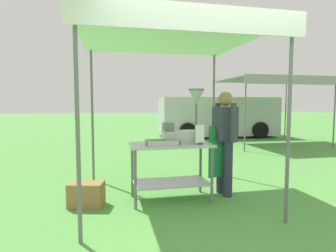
{
  "coord_description": "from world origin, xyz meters",
  "views": [
    {
      "loc": [
        -1.14,
        -2.69,
        1.43
      ],
      "look_at": [
        -0.27,
        1.4,
        1.09
      ],
      "focal_mm": 29.41,
      "sensor_mm": 36.0,
      "label": 1
    }
  ],
  "objects": [
    {
      "name": "donut_tray",
      "position": [
        -0.42,
        1.09,
        0.87
      ],
      "size": [
        0.47,
        0.26,
        0.07
      ],
      "color": "#B7B7BC",
      "rests_on": "donut_cart"
    },
    {
      "name": "ground_plane",
      "position": [
        0.0,
        6.0,
        0.0
      ],
      "size": [
        70.0,
        70.0,
        0.0
      ],
      "primitive_type": "plane",
      "color": "#519342"
    },
    {
      "name": "donut_fryer",
      "position": [
        -0.05,
        1.27,
        1.11
      ],
      "size": [
        0.62,
        0.28,
        0.8
      ],
      "color": "#B7B7BC",
      "rests_on": "donut_cart"
    },
    {
      "name": "van_silver",
      "position": [
        3.44,
        8.57,
        0.88
      ],
      "size": [
        5.0,
        2.29,
        1.69
      ],
      "color": "#BCBCC1",
      "rests_on": "ground"
    },
    {
      "name": "supply_crate",
      "position": [
        -1.48,
        1.21,
        0.17
      ],
      "size": [
        0.52,
        0.39,
        0.33
      ],
      "color": "olive",
      "rests_on": "ground"
    },
    {
      "name": "vendor",
      "position": [
        0.6,
        1.28,
        0.9
      ],
      "size": [
        0.46,
        0.54,
        1.61
      ],
      "color": "#2D3347",
      "rests_on": "ground"
    },
    {
      "name": "stall_canopy",
      "position": [
        -0.27,
        1.3,
        2.35
      ],
      "size": [
        2.56,
        2.59,
        2.44
      ],
      "color": "slate",
      "rests_on": "ground"
    },
    {
      "name": "neighbour_tent",
      "position": [
        4.37,
        6.05,
        2.22
      ],
      "size": [
        3.32,
        2.72,
        2.29
      ],
      "color": "slate",
      "rests_on": "ground"
    },
    {
      "name": "donut_cart",
      "position": [
        -0.27,
        1.2,
        0.62
      ],
      "size": [
        1.19,
        0.61,
        0.85
      ],
      "color": "#B7B7BC",
      "rests_on": "ground"
    },
    {
      "name": "menu_sign",
      "position": [
        0.12,
        1.04,
        0.97
      ],
      "size": [
        0.13,
        0.05,
        0.28
      ],
      "color": "black",
      "rests_on": "donut_cart"
    }
  ]
}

